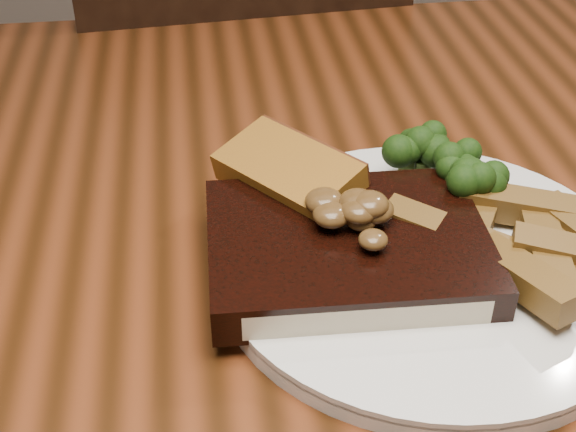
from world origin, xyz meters
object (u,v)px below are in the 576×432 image
Objects in this scene: dining_table at (308,328)px; garlic_bread at (288,194)px; plate at (427,267)px; steak at (347,248)px; chair_far at (242,167)px; potato_wedges at (516,253)px.

garlic_bread is (-0.01, 0.03, 0.12)m from dining_table.
steak is (-0.06, 0.00, 0.02)m from plate.
plate is at bearing 9.69° from garlic_bread.
steak is at bearing 175.95° from plate.
chair_far is at bearing 94.85° from steak.
garlic_bread is 0.87× the size of potato_wedges.
chair_far is at bearing 98.53° from plate.
steak is 1.56× the size of potato_wedges.
chair_far is 8.06× the size of garlic_bread.
potato_wedges is at bearing -26.85° from dining_table.
plate is 2.43× the size of potato_wedges.
chair_far is (-0.02, 0.56, -0.19)m from dining_table.
potato_wedges reaches higher than plate.
chair_far reaches higher than dining_table.
potato_wedges is at bearing 18.60° from garlic_bread.
steak is at bearing 88.30° from chair_far.
garlic_bread is at bearing 117.91° from dining_table.
steak reaches higher than dining_table.
dining_table is at bearing -11.15° from garlic_bread.
garlic_bread is (-0.09, 0.08, 0.02)m from plate.
dining_table is 8.47× the size of steak.
dining_table is 0.59m from chair_far.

